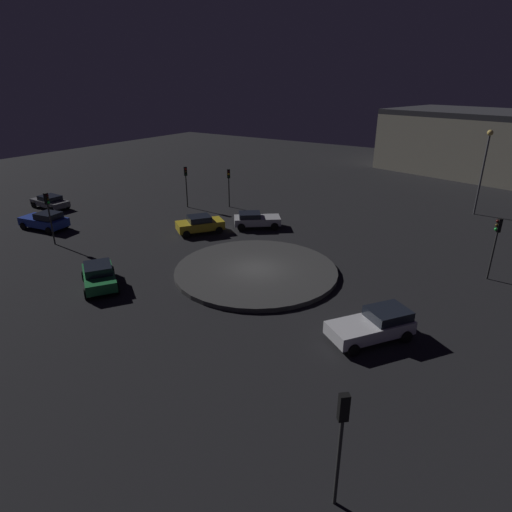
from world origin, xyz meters
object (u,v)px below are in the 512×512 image
(traffic_light_southeast, at_px, (341,428))
(traffic_light_northwest_near, at_px, (229,180))
(car_white, at_px, (374,325))
(traffic_light_west, at_px, (49,208))
(traffic_light_northwest, at_px, (186,179))
(car_yellow, at_px, (200,224))
(car_silver, at_px, (256,220))
(car_green, at_px, (99,275))
(car_blue, at_px, (45,220))
(streetlamp_northeast, at_px, (485,160))
(traffic_light_northeast, at_px, (496,237))
(car_grey, at_px, (50,202))

(traffic_light_southeast, bearing_deg, traffic_light_northwest_near, 0.75)
(car_white, height_order, traffic_light_west, traffic_light_west)
(traffic_light_west, distance_m, traffic_light_northwest, 14.15)
(traffic_light_northwest, bearing_deg, car_yellow, -7.67)
(traffic_light_northwest, bearing_deg, car_silver, 23.62)
(car_white, bearing_deg, traffic_light_west, -52.85)
(car_silver, bearing_deg, traffic_light_northwest, 132.74)
(car_yellow, height_order, car_white, car_white)
(traffic_light_west, xyz_separation_m, traffic_light_southeast, (28.38, -8.59, 0.04))
(car_silver, relative_size, traffic_light_southeast, 1.00)
(car_yellow, relative_size, car_green, 1.00)
(car_blue, relative_size, streetlamp_northeast, 0.56)
(traffic_light_west, bearing_deg, car_white, -12.59)
(traffic_light_west, bearing_deg, traffic_light_northeast, 7.10)
(streetlamp_northeast, bearing_deg, car_yellow, -134.59)
(traffic_light_northeast, bearing_deg, car_white, 40.42)
(car_white, height_order, traffic_light_northwest, traffic_light_northwest)
(car_green, height_order, traffic_light_southeast, traffic_light_southeast)
(car_silver, height_order, car_blue, car_blue)
(traffic_light_northwest, relative_size, traffic_light_southeast, 0.97)
(car_white, distance_m, traffic_light_northwest_near, 26.07)
(streetlamp_northeast, bearing_deg, traffic_light_northwest_near, -152.23)
(traffic_light_northwest_near, bearing_deg, car_yellow, -24.21)
(traffic_light_northwest, height_order, traffic_light_southeast, traffic_light_southeast)
(car_white, distance_m, traffic_light_southeast, 10.29)
(traffic_light_northwest, distance_m, traffic_light_northeast, 28.48)
(traffic_light_southeast, bearing_deg, streetlamp_northeast, -39.58)
(car_silver, distance_m, traffic_light_west, 16.97)
(traffic_light_northwest, xyz_separation_m, traffic_light_northwest_near, (3.55, 2.51, -0.18))
(car_yellow, bearing_deg, car_white, -78.07)
(car_yellow, xyz_separation_m, car_blue, (-12.05, -6.95, 0.02))
(car_silver, relative_size, car_blue, 0.95)
(car_green, relative_size, traffic_light_northeast, 1.01)
(car_silver, height_order, car_green, car_green)
(car_silver, xyz_separation_m, car_grey, (-21.00, -6.69, -0.02))
(car_blue, distance_m, traffic_light_southeast, 34.22)
(traffic_light_northwest_near, bearing_deg, traffic_light_west, -60.82)
(traffic_light_northwest_near, relative_size, streetlamp_northeast, 0.49)
(traffic_light_northwest, height_order, traffic_light_northwest_near, traffic_light_northwest)
(car_green, xyz_separation_m, traffic_light_northeast, (20.65, 15.18, 2.24))
(traffic_light_northwest, height_order, streetlamp_northeast, streetlamp_northeast)
(car_silver, xyz_separation_m, traffic_light_northwest_near, (-6.01, 4.01, 2.06))
(car_white, bearing_deg, streetlamp_northeast, -147.04)
(traffic_light_northwest_near, xyz_separation_m, traffic_light_northeast, (24.88, -4.24, 0.21))
(car_white, distance_m, traffic_light_northeast, 12.02)
(car_yellow, xyz_separation_m, traffic_light_northeast, (22.15, 3.57, 2.24))
(car_yellow, bearing_deg, traffic_light_northeast, -46.37)
(car_green, relative_size, traffic_light_northwest, 1.02)
(streetlamp_northeast, bearing_deg, traffic_light_northeast, -78.52)
(car_grey, xyz_separation_m, traffic_light_west, (9.81, -5.87, 2.30))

